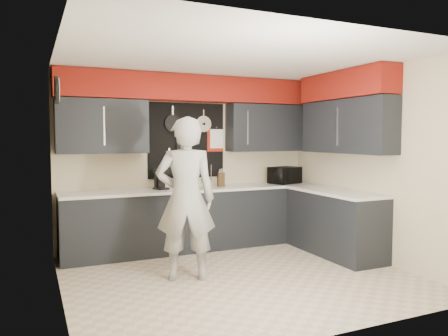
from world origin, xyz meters
name	(u,v)px	position (x,y,z in m)	size (l,w,h in m)	color
ground	(238,276)	(0.00, 0.00, 0.00)	(4.00, 4.00, 0.00)	beige
back_wall_assembly	(193,115)	(0.01, 1.60, 2.01)	(4.00, 0.36, 2.60)	beige
right_wall_assembly	(349,118)	(1.85, 0.26, 1.94)	(0.36, 3.50, 2.60)	beige
left_wall_assembly	(59,171)	(-1.99, 0.02, 1.33)	(0.05, 3.50, 2.60)	beige
base_cabinets	(235,219)	(0.49, 1.13, 0.46)	(3.95, 2.20, 0.92)	black
microwave	(285,175)	(1.52, 1.41, 1.06)	(0.49, 0.34, 0.27)	black
knife_block	(221,179)	(0.40, 1.44, 1.03)	(0.10, 0.10, 0.22)	#31200F
utensil_crock	(188,183)	(-0.14, 1.41, 0.99)	(0.11, 0.11, 0.15)	white
coffee_maker	(161,179)	(-0.54, 1.48, 1.07)	(0.22, 0.24, 0.30)	black
person	(186,199)	(-0.61, 0.16, 0.95)	(0.70, 0.46, 1.91)	#9D9D9B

